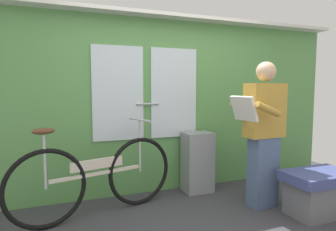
# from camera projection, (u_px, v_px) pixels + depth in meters

# --- Properties ---
(train_door_wall) EXTENTS (4.98, 0.28, 2.16)m
(train_door_wall) POSITION_uv_depth(u_px,v_px,m) (161.00, 101.00, 3.61)
(train_door_wall) COLOR #56934C
(train_door_wall) RESTS_ON ground_plane
(bicycle_near_door) EXTENTS (1.69, 0.58, 0.96)m
(bicycle_near_door) POSITION_uv_depth(u_px,v_px,m) (97.00, 177.00, 2.92)
(bicycle_near_door) COLOR black
(bicycle_near_door) RESTS_ON ground_plane
(passenger_reading_newspaper) EXTENTS (0.57, 0.48, 1.57)m
(passenger_reading_newspaper) POSITION_uv_depth(u_px,v_px,m) (263.00, 132.00, 3.11)
(passenger_reading_newspaper) COLOR slate
(passenger_reading_newspaper) RESTS_ON ground_plane
(trash_bin_by_wall) EXTENTS (0.35, 0.28, 0.75)m
(trash_bin_by_wall) POSITION_uv_depth(u_px,v_px,m) (197.00, 162.00, 3.63)
(trash_bin_by_wall) COLOR gray
(trash_bin_by_wall) RESTS_ON ground_plane
(bench_seat_corner) EXTENTS (0.70, 0.44, 0.45)m
(bench_seat_corner) POSITION_uv_depth(u_px,v_px,m) (319.00, 192.00, 2.95)
(bench_seat_corner) COLOR #3D477F
(bench_seat_corner) RESTS_ON ground_plane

